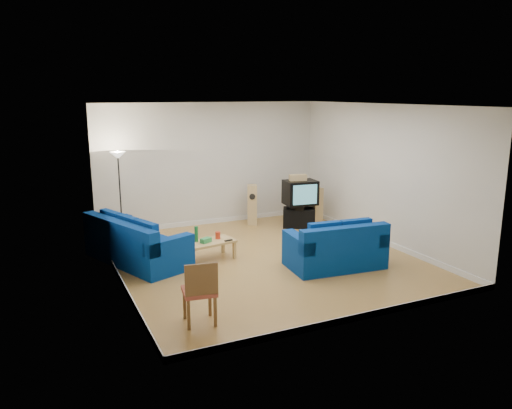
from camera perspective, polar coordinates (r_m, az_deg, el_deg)
name	(u,v)px	position (r m, az deg, el deg)	size (l,w,h in m)	color
room	(264,187)	(10.21, 0.94, 1.98)	(6.01, 6.51, 3.21)	brown
sofa_three_seat	(135,246)	(10.58, -13.70, -4.65)	(1.88, 2.66, 0.94)	navy
sofa_loveseat	(336,251)	(10.13, 9.15, -5.22)	(1.95, 1.20, 0.93)	navy
coffee_table	(208,244)	(10.48, -5.54, -4.50)	(1.21, 0.76, 0.41)	tan
bottle	(196,234)	(10.43, -6.83, -3.37)	(0.08, 0.08, 0.33)	#197233
tissue_box	(206,240)	(10.38, -5.75, -4.09)	(0.23, 0.13, 0.09)	green
red_canister	(218,235)	(10.61, -4.39, -3.53)	(0.11, 0.11, 0.15)	red
remote	(228,240)	(10.46, -3.17, -4.12)	(0.18, 0.06, 0.02)	black
tv_stand	(299,218)	(13.05, 4.93, -1.51)	(0.82, 0.45, 0.50)	black
av_receiver	(298,206)	(12.96, 4.77, -0.22)	(0.47, 0.38, 0.11)	black
television	(300,192)	(12.90, 5.09, 1.38)	(0.87, 0.69, 0.62)	black
centre_speaker	(298,178)	(12.82, 4.81, 3.09)	(0.44, 0.18, 0.15)	tan
speaker_left	(252,205)	(13.20, -0.44, -0.02)	(0.35, 0.39, 1.07)	tan
speaker_right	(316,207)	(13.23, 6.89, -0.24)	(0.35, 0.29, 1.00)	tan
floor_lamp	(119,167)	(12.01, -15.44, 4.10)	(0.36, 0.36, 2.11)	black
dining_chair	(200,289)	(7.59, -6.42, -9.62)	(0.55, 0.55, 1.02)	brown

